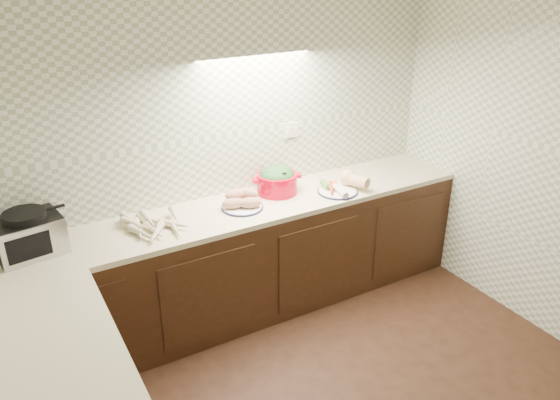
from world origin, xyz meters
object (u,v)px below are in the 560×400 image
parsnip_pile (158,223)px  dutch_oven (277,180)px  toaster_oven (28,234)px  veg_plate (343,183)px  onion_bowl (243,195)px  sweet_potato_plate (242,201)px

parsnip_pile → dutch_oven: size_ratio=1.10×
toaster_oven → dutch_oven: toaster_oven is taller
toaster_oven → parsnip_pile: bearing=-13.1°
toaster_oven → veg_plate: toaster_oven is taller
toaster_oven → onion_bowl: 1.50m
veg_plate → dutch_oven: bearing=157.0°
sweet_potato_plate → onion_bowl: sweet_potato_plate is taller
parsnip_pile → onion_bowl: onion_bowl is taller
sweet_potato_plate → onion_bowl: bearing=59.7°
sweet_potato_plate → dutch_oven: size_ratio=0.81×
parsnip_pile → veg_plate: (1.47, -0.10, 0.02)m
parsnip_pile → onion_bowl: bearing=9.4°
toaster_oven → parsnip_pile: (0.79, -0.06, -0.10)m
veg_plate → onion_bowl: bearing=164.4°
veg_plate → toaster_oven: bearing=176.1°
toaster_oven → dutch_oven: size_ratio=1.11×
parsnip_pile → veg_plate: size_ratio=1.09×
toaster_oven → onion_bowl: toaster_oven is taller
onion_bowl → dutch_oven: (0.29, -0.01, 0.06)m
toaster_oven → veg_plate: bearing=-12.7°
onion_bowl → dutch_oven: 0.29m
toaster_oven → dutch_oven: (1.78, 0.05, -0.02)m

